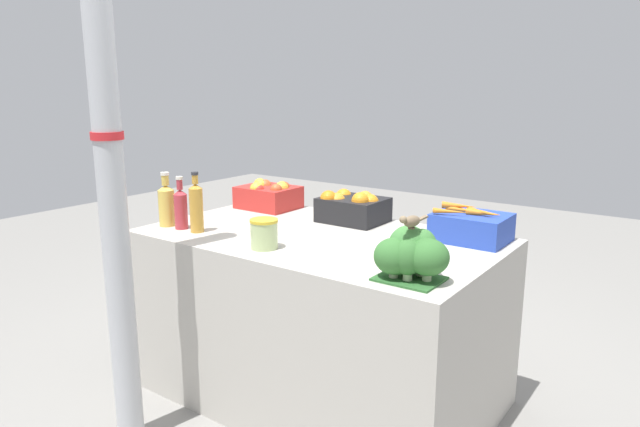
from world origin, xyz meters
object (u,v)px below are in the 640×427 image
support_pole (110,166)px  orange_crate (352,207)px  juice_bottle_amber (196,207)px  sparrow_bird (411,221)px  apple_crate (269,195)px  juice_bottle_golden (167,204)px  broccoli_pile (412,254)px  carrot_crate (471,226)px  juice_bottle_ruby (181,207)px  pickle_jar (264,234)px

support_pole → orange_crate: support_pole is taller
juice_bottle_amber → sparrow_bird: bearing=-1.8°
apple_crate → sparrow_bird: bearing=-28.0°
apple_crate → juice_bottle_golden: size_ratio=1.18×
broccoli_pile → sparrow_bird: bearing=-92.3°
juice_bottle_golden → sparrow_bird: size_ratio=1.95×
carrot_crate → broccoli_pile: (0.02, -0.61, 0.03)m
apple_crate → juice_bottle_ruby: juice_bottle_ruby is taller
support_pole → pickle_jar: bearing=50.3°
apple_crate → juice_bottle_golden: juice_bottle_golden is taller
juice_bottle_amber → pickle_jar: bearing=-3.3°
apple_crate → pickle_jar: 0.80m
juice_bottle_amber → pickle_jar: (0.43, -0.02, -0.06)m
juice_bottle_golden → juice_bottle_amber: juice_bottle_amber is taller
support_pole → orange_crate: (0.41, 1.06, -0.29)m
sparrow_bird → pickle_jar: bearing=-74.0°
orange_crate → carrot_crate: size_ratio=1.00×
juice_bottle_golden → pickle_jar: 0.64m
juice_bottle_golden → support_pole: bearing=-60.4°
support_pole → pickle_jar: support_pole is taller
support_pole → pickle_jar: size_ratio=18.52×
carrot_crate → juice_bottle_amber: (-1.08, -0.59, 0.05)m
orange_crate → sparrow_bird: 0.90m
juice_bottle_ruby → sparrow_bird: 1.22m
support_pole → broccoli_pile: size_ratio=9.04×
carrot_crate → juice_bottle_ruby: size_ratio=1.23×
apple_crate → broccoli_pile: (1.18, -0.61, 0.02)m
orange_crate → support_pole: bearing=-111.3°
orange_crate → juice_bottle_ruby: 0.83m
orange_crate → pickle_jar: orange_crate is taller
juice_bottle_amber → broccoli_pile: bearing=-1.0°
support_pole → apple_crate: size_ratio=7.54×
support_pole → orange_crate: 1.17m
broccoli_pile → sparrow_bird: size_ratio=1.91×
orange_crate → pickle_jar: bearing=-93.9°
carrot_crate → juice_bottle_amber: 1.24m
broccoli_pile → juice_bottle_ruby: bearing=179.1°
pickle_jar → sparrow_bird: (0.67, -0.01, 0.15)m
apple_crate → juice_bottle_amber: (0.08, -0.59, 0.05)m
carrot_crate → juice_bottle_golden: size_ratio=1.18×
juice_bottle_golden → pickle_jar: (0.64, -0.02, -0.04)m
juice_bottle_amber → pickle_jar: juice_bottle_amber is taller
sparrow_bird → carrot_crate: bearing=-161.2°
juice_bottle_ruby → pickle_jar: bearing=-2.6°
juice_bottle_golden → juice_bottle_ruby: size_ratio=1.04×
support_pole → carrot_crate: (1.02, 1.06, -0.30)m
apple_crate → sparrow_bird: sparrow_bird is taller
orange_crate → juice_bottle_amber: juice_bottle_amber is taller
broccoli_pile → juice_bottle_ruby: juice_bottle_ruby is taller
juice_bottle_amber → sparrow_bird: (1.10, -0.04, 0.09)m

